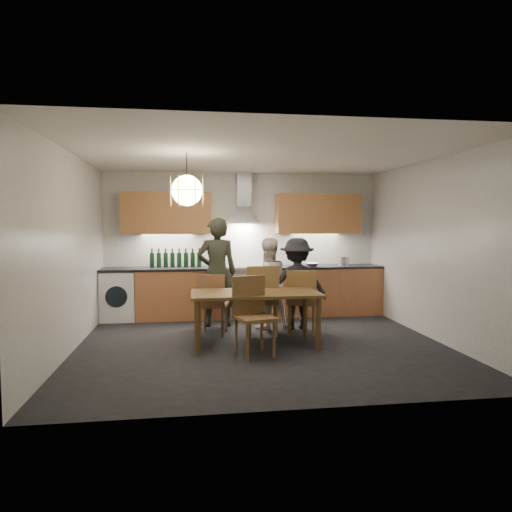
{
  "coord_description": "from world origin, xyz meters",
  "views": [
    {
      "loc": [
        -0.95,
        -6.14,
        1.66
      ],
      "look_at": [
        -0.02,
        0.4,
        1.2
      ],
      "focal_mm": 32.0,
      "sensor_mm": 36.0,
      "label": 1
    }
  ],
  "objects": [
    {
      "name": "stock_pot",
      "position": [
        1.84,
        1.97,
        0.97
      ],
      "size": [
        0.24,
        0.24,
        0.15
      ],
      "primitive_type": "cylinder",
      "rotation": [
        0.0,
        0.0,
        -0.18
      ],
      "color": "#B7B6BA",
      "rests_on": "counter_run"
    },
    {
      "name": "mixing_bowl",
      "position": [
        1.22,
        1.86,
        0.93
      ],
      "size": [
        0.3,
        0.3,
        0.06
      ],
      "primitive_type": "imported",
      "rotation": [
        0.0,
        0.0,
        -0.19
      ],
      "color": "#B1B0B4",
      "rests_on": "counter_run"
    },
    {
      "name": "chair_back_mid",
      "position": [
        0.09,
        0.48,
        0.6
      ],
      "size": [
        0.53,
        0.53,
        1.05
      ],
      "rotation": [
        0.0,
        0.0,
        3.01
      ],
      "color": "brown",
      "rests_on": "ground"
    },
    {
      "name": "wall_fixtures",
      "position": [
        0.0,
        2.07,
        1.87
      ],
      "size": [
        4.3,
        0.54,
        1.1
      ],
      "color": "tan",
      "rests_on": "ground"
    },
    {
      "name": "dining_table",
      "position": [
        -0.09,
        -0.01,
        0.65
      ],
      "size": [
        1.75,
        0.88,
        0.74
      ],
      "rotation": [
        0.0,
        0.0,
        -0.0
      ],
      "color": "brown",
      "rests_on": "ground"
    },
    {
      "name": "person_mid",
      "position": [
        0.25,
        1.0,
        0.72
      ],
      "size": [
        0.83,
        0.72,
        1.45
      ],
      "primitive_type": "imported",
      "rotation": [
        0.0,
        0.0,
        3.42
      ],
      "color": "silver",
      "rests_on": "ground"
    },
    {
      "name": "chair_front",
      "position": [
        -0.19,
        -0.44,
        0.57
      ],
      "size": [
        0.56,
        0.56,
        1.0
      ],
      "rotation": [
        0.0,
        0.0,
        0.28
      ],
      "color": "brown",
      "rests_on": "ground"
    },
    {
      "name": "wine_bottles",
      "position": [
        -1.22,
        2.02,
        1.07
      ],
      "size": [
        0.91,
        0.08,
        0.33
      ],
      "color": "black",
      "rests_on": "counter_run"
    },
    {
      "name": "chair_back_left",
      "position": [
        -0.65,
        0.6,
        0.53
      ],
      "size": [
        0.51,
        0.51,
        0.93
      ],
      "rotation": [
        0.0,
        0.0,
        2.89
      ],
      "color": "brown",
      "rests_on": "ground"
    },
    {
      "name": "ground",
      "position": [
        0.0,
        0.0,
        0.0
      ],
      "size": [
        5.0,
        5.0,
        0.0
      ],
      "primitive_type": "plane",
      "color": "black",
      "rests_on": "ground"
    },
    {
      "name": "person_right",
      "position": [
        0.71,
        0.87,
        0.72
      ],
      "size": [
        0.99,
        0.64,
        1.45
      ],
      "primitive_type": "imported",
      "rotation": [
        0.0,
        0.0,
        3.03
      ],
      "color": "black",
      "rests_on": "ground"
    },
    {
      "name": "range_stove",
      "position": [
        0.0,
        1.94,
        0.44
      ],
      "size": [
        0.9,
        0.6,
        0.92
      ],
      "color": "silver",
      "rests_on": "ground"
    },
    {
      "name": "pendant_lamp",
      "position": [
        -1.0,
        -0.1,
        2.1
      ],
      "size": [
        0.43,
        0.43,
        0.7
      ],
      "color": "black",
      "rests_on": "ground"
    },
    {
      "name": "room_shell",
      "position": [
        0.0,
        0.0,
        1.71
      ],
      "size": [
        5.02,
        4.52,
        2.61
      ],
      "color": "white",
      "rests_on": "ground"
    },
    {
      "name": "chair_back_right",
      "position": [
        0.69,
        0.49,
        0.56
      ],
      "size": [
        0.55,
        0.55,
        0.98
      ],
      "rotation": [
        0.0,
        0.0,
        2.86
      ],
      "color": "brown",
      "rests_on": "ground"
    },
    {
      "name": "person_left",
      "position": [
        -0.54,
        1.23,
        0.88
      ],
      "size": [
        0.67,
        0.46,
        1.77
      ],
      "primitive_type": "imported",
      "rotation": [
        0.0,
        0.0,
        3.2
      ],
      "color": "black",
      "rests_on": "ground"
    },
    {
      "name": "counter_run",
      "position": [
        0.02,
        1.95,
        0.45
      ],
      "size": [
        5.0,
        0.62,
        0.9
      ],
      "color": "#CE804F",
      "rests_on": "ground"
    }
  ]
}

